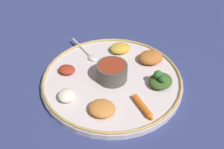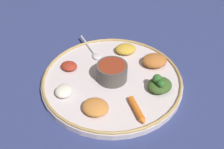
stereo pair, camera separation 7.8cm
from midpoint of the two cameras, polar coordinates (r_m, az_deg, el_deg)
name	(u,v)px [view 1 (the left image)]	position (r m, az deg, el deg)	size (l,w,h in m)	color
ground_plane	(112,83)	(0.81, -2.79, -1.85)	(2.40, 2.40, 0.00)	navy
platter	(112,81)	(0.80, -2.80, -1.40)	(0.41, 0.41, 0.02)	silver
platter_rim	(112,78)	(0.79, -2.83, -0.78)	(0.40, 0.40, 0.01)	tan
center_bowl	(112,71)	(0.78, -2.89, 0.52)	(0.09, 0.09, 0.05)	#4C4742
spoon	(87,53)	(0.89, -7.72, 4.40)	(0.14, 0.08, 0.01)	silver
greens_pile	(160,80)	(0.77, 7.22, -1.31)	(0.09, 0.09, 0.05)	#385623
carrot_near_spoon	(143,107)	(0.70, 3.37, -7.03)	(0.09, 0.04, 0.02)	orange
mound_beet	(67,70)	(0.82, -12.11, 0.87)	(0.05, 0.04, 0.02)	maroon
mound_rice_white	(67,95)	(0.74, -12.47, -4.40)	(0.05, 0.05, 0.02)	silver
mound_lentil_yellow	(120,48)	(0.89, -0.81, 5.43)	(0.07, 0.06, 0.03)	gold
mound_squash	(102,108)	(0.70, -5.36, -7.20)	(0.07, 0.06, 0.02)	#C67A38
mound_chickpea	(151,57)	(0.85, 5.50, 3.48)	(0.08, 0.06, 0.03)	#B2662D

